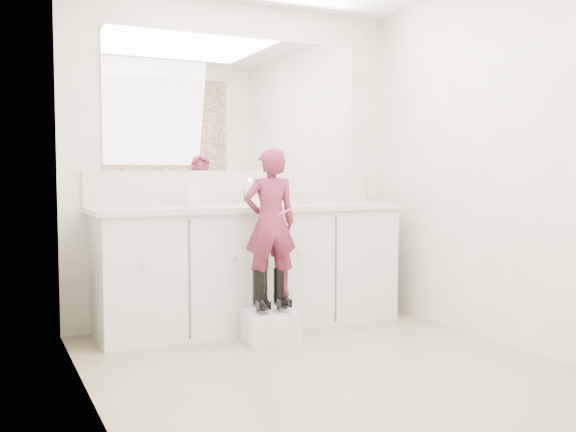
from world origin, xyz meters
TOP-DOWN VIEW (x-y plane):
  - floor at (0.00, 0.00)m, footprint 3.00×3.00m
  - wall_back at (0.00, 1.50)m, footprint 2.60×0.00m
  - wall_front at (0.00, -1.50)m, footprint 2.60×0.00m
  - wall_left at (-1.30, 0.00)m, footprint 0.00×3.00m
  - wall_right at (1.30, 0.00)m, footprint 0.00×3.00m
  - vanity_cabinet at (0.00, 1.23)m, footprint 2.20×0.55m
  - countertop at (0.00, 1.21)m, footprint 2.28×0.58m
  - backsplash at (0.00, 1.49)m, footprint 2.28×0.03m
  - mirror at (0.00, 1.49)m, footprint 2.00×0.02m
  - dot_panel at (0.00, -1.49)m, footprint 2.00×0.01m
  - faucet at (0.00, 1.38)m, footprint 0.08×0.08m
  - cup at (0.43, 1.29)m, footprint 0.12×0.12m
  - soap_bottle at (-0.40, 1.28)m, footprint 0.12×0.12m
  - step_stool at (-0.06, 0.75)m, footprint 0.36×0.32m
  - boot_left at (-0.14, 0.75)m, footprint 0.12×0.20m
  - boot_right at (0.01, 0.75)m, footprint 0.12×0.20m
  - toddler at (-0.06, 0.75)m, footprint 0.38×0.27m
  - toothbrush at (0.01, 0.71)m, footprint 0.14×0.03m

SIDE VIEW (x-z plane):
  - floor at x=0.00m, z-range 0.00..0.00m
  - step_stool at x=-0.06m, z-range 0.00..0.21m
  - boot_left at x=-0.14m, z-range 0.21..0.49m
  - boot_right at x=0.01m, z-range 0.21..0.49m
  - vanity_cabinet at x=0.00m, z-range 0.00..0.85m
  - toddler at x=-0.06m, z-range 0.31..1.28m
  - toothbrush at x=0.01m, z-range 0.83..0.89m
  - countertop at x=0.00m, z-range 0.85..0.89m
  - cup at x=0.43m, z-range 0.89..0.98m
  - faucet at x=0.00m, z-range 0.89..0.99m
  - soap_bottle at x=-0.40m, z-range 0.89..1.11m
  - backsplash at x=0.00m, z-range 0.89..1.14m
  - wall_back at x=0.00m, z-range -0.10..2.50m
  - wall_front at x=0.00m, z-range -0.10..2.50m
  - wall_left at x=-1.30m, z-range -0.30..2.70m
  - wall_right at x=1.30m, z-range -0.30..2.70m
  - mirror at x=0.00m, z-range 1.14..2.14m
  - dot_panel at x=0.00m, z-range 1.05..2.25m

